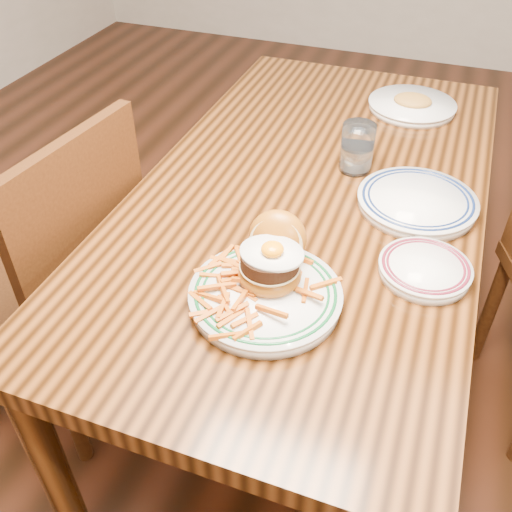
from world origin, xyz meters
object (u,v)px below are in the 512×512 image
(main_plate, at_px, (268,281))
(side_plate, at_px, (425,269))
(chair_left, at_px, (62,277))
(table, at_px, (311,214))

(main_plate, bearing_deg, side_plate, 24.49)
(chair_left, height_order, main_plate, chair_left)
(table, distance_m, side_plate, 0.41)
(chair_left, bearing_deg, main_plate, -3.79)
(table, bearing_deg, side_plate, -38.81)
(chair_left, distance_m, side_plate, 0.95)
(side_plate, bearing_deg, main_plate, -143.28)
(side_plate, bearing_deg, chair_left, -170.53)
(chair_left, xyz_separation_m, side_plate, (0.91, 0.06, 0.25))
(chair_left, bearing_deg, table, 33.71)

